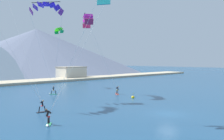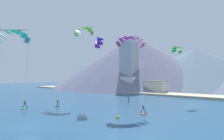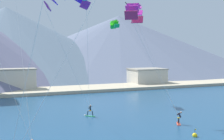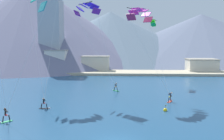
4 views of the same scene
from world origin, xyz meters
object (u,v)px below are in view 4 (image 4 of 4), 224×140
at_px(kitesurfer_near_lead, 170,98).
at_px(parafoil_kite_near_lead, 140,14).
at_px(parafoil_kite_distant_high_outer, 153,22).
at_px(kitesurfer_mid_center, 115,88).
at_px(kitesurfer_far_left, 45,105).
at_px(parafoil_kite_mid_center, 87,9).
at_px(race_marker_buoy, 165,110).
at_px(kitesurfer_near_trail, 4,118).

bearing_deg(kitesurfer_near_lead, parafoil_kite_near_lead, 147.62).
bearing_deg(parafoil_kite_distant_high_outer, kitesurfer_mid_center, -127.95).
bearing_deg(kitesurfer_near_lead, kitesurfer_far_left, -164.69).
height_order(parafoil_kite_mid_center, parafoil_kite_distant_high_outer, parafoil_kite_mid_center).
relative_size(kitesurfer_far_left, race_marker_buoy, 1.72).
distance_m(kitesurfer_near_lead, kitesurfer_far_left, 19.91).
bearing_deg(parafoil_kite_mid_center, parafoil_kite_distant_high_outer, 52.22).
xyz_separation_m(kitesurfer_near_trail, parafoil_kite_distant_high_outer, (21.49, 31.54, 13.90)).
bearing_deg(kitesurfer_mid_center, parafoil_kite_distant_high_outer, 52.05).
bearing_deg(parafoil_kite_near_lead, kitesurfer_near_lead, -32.38).
height_order(kitesurfer_near_trail, parafoil_kite_mid_center, parafoil_kite_mid_center).
xyz_separation_m(kitesurfer_mid_center, parafoil_kite_mid_center, (-4.60, -6.00, 14.98)).
bearing_deg(parafoil_kite_near_lead, parafoil_kite_distant_high_outer, 76.02).
relative_size(kitesurfer_near_trail, kitesurfer_far_left, 1.03).
distance_m(kitesurfer_far_left, parafoil_kite_near_lead, 21.75).
distance_m(kitesurfer_near_trail, kitesurfer_far_left, 7.07).
height_order(kitesurfer_near_lead, parafoil_kite_near_lead, parafoil_kite_near_lead).
bearing_deg(kitesurfer_mid_center, kitesurfer_far_left, -124.80).
bearing_deg(race_marker_buoy, parafoil_kite_near_lead, 109.93).
height_order(kitesurfer_near_trail, kitesurfer_mid_center, kitesurfer_near_trail).
height_order(parafoil_kite_near_lead, parafoil_kite_distant_high_outer, parafoil_kite_near_lead).
xyz_separation_m(kitesurfer_far_left, parafoil_kite_near_lead, (14.25, 8.39, 14.12)).
xyz_separation_m(kitesurfer_near_trail, race_marker_buoy, (20.51, 5.97, -0.41)).
distance_m(kitesurfer_near_lead, parafoil_kite_near_lead, 15.27).
height_order(kitesurfer_far_left, parafoil_kite_mid_center, parafoil_kite_mid_center).
height_order(kitesurfer_mid_center, race_marker_buoy, kitesurfer_mid_center).
xyz_separation_m(parafoil_kite_near_lead, parafoil_kite_distant_high_outer, (4.18, 16.77, -0.17)).
height_order(kitesurfer_mid_center, parafoil_kite_near_lead, parafoil_kite_near_lead).
distance_m(kitesurfer_near_lead, kitesurfer_near_trail, 25.12).
height_order(kitesurfer_near_lead, kitesurfer_mid_center, kitesurfer_near_lead).
height_order(kitesurfer_near_trail, race_marker_buoy, kitesurfer_near_trail).
relative_size(parafoil_kite_near_lead, race_marker_buoy, 13.84).
height_order(kitesurfer_mid_center, kitesurfer_far_left, kitesurfer_mid_center).
xyz_separation_m(kitesurfer_near_lead, parafoil_kite_distant_high_outer, (-0.77, 19.91, 13.92)).
relative_size(kitesurfer_mid_center, race_marker_buoy, 1.72).
bearing_deg(parafoil_kite_near_lead, kitesurfer_near_trail, -139.54).
distance_m(kitesurfer_near_trail, parafoil_kite_distant_high_outer, 40.62).
xyz_separation_m(kitesurfer_far_left, race_marker_buoy, (17.44, -0.41, -0.36)).
bearing_deg(kitesurfer_near_lead, kitesurfer_near_trail, -152.41).
bearing_deg(kitesurfer_far_left, race_marker_buoy, -1.33).
height_order(kitesurfer_near_lead, parafoil_kite_mid_center, parafoil_kite_mid_center).
xyz_separation_m(kitesurfer_near_lead, kitesurfer_far_left, (-19.20, -5.26, -0.02)).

